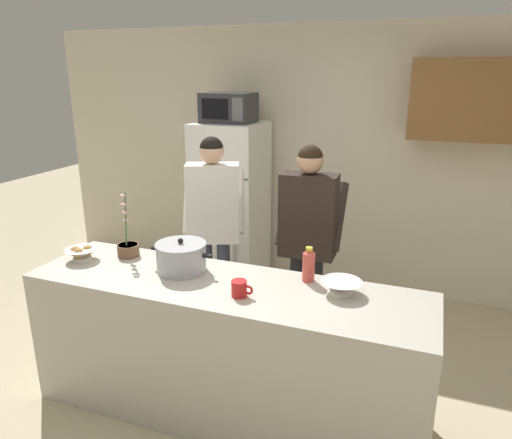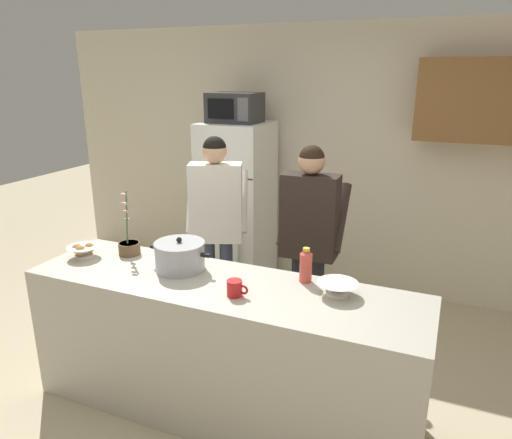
# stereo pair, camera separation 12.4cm
# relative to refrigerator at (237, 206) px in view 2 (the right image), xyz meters

# --- Properties ---
(ground_plane) EXTENTS (14.00, 14.00, 0.00)m
(ground_plane) POSITION_rel_refrigerator_xyz_m (0.76, -1.85, -0.84)
(ground_plane) COLOR #C6B793
(back_wall_unit) EXTENTS (6.00, 0.48, 2.60)m
(back_wall_unit) POSITION_rel_refrigerator_xyz_m (1.01, 0.42, 0.55)
(back_wall_unit) COLOR beige
(back_wall_unit) RESTS_ON ground
(kitchen_island) EXTENTS (2.50, 0.68, 0.92)m
(kitchen_island) POSITION_rel_refrigerator_xyz_m (0.76, -1.85, -0.38)
(kitchen_island) COLOR #BCB7A8
(kitchen_island) RESTS_ON ground
(refrigerator) EXTENTS (0.64, 0.68, 1.69)m
(refrigerator) POSITION_rel_refrigerator_xyz_m (0.00, 0.00, 0.00)
(refrigerator) COLOR white
(refrigerator) RESTS_ON ground
(microwave) EXTENTS (0.48, 0.37, 0.28)m
(microwave) POSITION_rel_refrigerator_xyz_m (0.00, -0.02, 0.98)
(microwave) COLOR #2D2D30
(microwave) RESTS_ON refrigerator
(person_near_pot) EXTENTS (0.61, 0.55, 1.67)m
(person_near_pot) POSITION_rel_refrigerator_xyz_m (0.24, -0.90, 0.20)
(person_near_pot) COLOR #33384C
(person_near_pot) RESTS_ON ground
(person_by_sink) EXTENTS (0.51, 0.42, 1.66)m
(person_by_sink) POSITION_rel_refrigerator_xyz_m (1.04, -0.93, 0.19)
(person_by_sink) COLOR black
(person_by_sink) RESTS_ON ground
(cooking_pot) EXTENTS (0.44, 0.33, 0.22)m
(cooking_pot) POSITION_rel_refrigerator_xyz_m (0.42, -1.76, 0.17)
(cooking_pot) COLOR #ADAFB5
(cooking_pot) RESTS_ON kitchen_island
(coffee_mug) EXTENTS (0.13, 0.09, 0.10)m
(coffee_mug) POSITION_rel_refrigerator_xyz_m (0.92, -1.97, 0.12)
(coffee_mug) COLOR red
(coffee_mug) RESTS_ON kitchen_island
(bread_bowl) EXTENTS (0.22, 0.22, 0.10)m
(bread_bowl) POSITION_rel_refrigerator_xyz_m (-0.31, -1.84, 0.13)
(bread_bowl) COLOR white
(bread_bowl) RESTS_ON kitchen_island
(empty_bowl) EXTENTS (0.24, 0.24, 0.08)m
(empty_bowl) POSITION_rel_refrigerator_xyz_m (1.46, -1.73, 0.12)
(empty_bowl) COLOR white
(empty_bowl) RESTS_ON kitchen_island
(bottle_near_edge) EXTENTS (0.08, 0.08, 0.22)m
(bottle_near_edge) POSITION_rel_refrigerator_xyz_m (1.23, -1.62, 0.18)
(bottle_near_edge) COLOR #D84C3F
(bottle_near_edge) RESTS_ON kitchen_island
(potted_orchid) EXTENTS (0.15, 0.15, 0.46)m
(potted_orchid) POSITION_rel_refrigerator_xyz_m (-0.05, -1.67, 0.14)
(potted_orchid) COLOR brown
(potted_orchid) RESTS_ON kitchen_island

